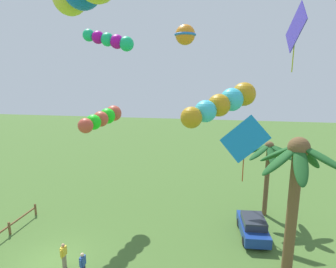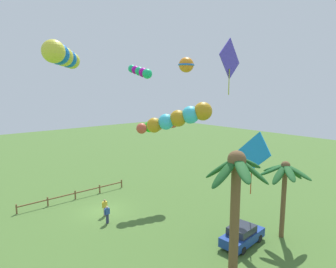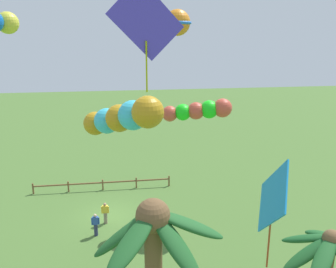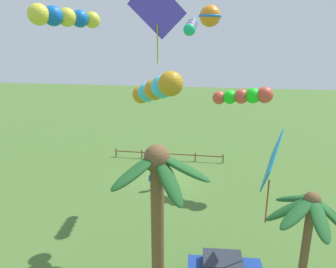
{
  "view_description": "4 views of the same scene",
  "coord_description": "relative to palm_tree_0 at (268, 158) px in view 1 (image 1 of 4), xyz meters",
  "views": [
    {
      "loc": [
        13.19,
        9.56,
        11.13
      ],
      "look_at": [
        -3.26,
        6.66,
        7.63
      ],
      "focal_mm": 28.93,
      "sensor_mm": 36.0,
      "label": 1
    },
    {
      "loc": [
        12.87,
        24.58,
        11.78
      ],
      "look_at": [
        -1.53,
        7.92,
        8.36
      ],
      "focal_mm": 31.45,
      "sensor_mm": 36.0,
      "label": 2
    },
    {
      "loc": [
        -0.83,
        24.54,
        13.21
      ],
      "look_at": [
        -3.38,
        6.76,
        8.12
      ],
      "focal_mm": 38.58,
      "sensor_mm": 36.0,
      "label": 3
    },
    {
      "loc": [
        -4.36,
        26.6,
        12.32
      ],
      "look_at": [
        -1.28,
        7.51,
        6.57
      ],
      "focal_mm": 33.83,
      "sensor_mm": 36.0,
      "label": 4
    }
  ],
  "objects": [
    {
      "name": "parked_car_0",
      "position": [
        3.35,
        -1.34,
        -4.17
      ],
      "size": [
        4.01,
        1.98,
        1.51
      ],
      "color": "navy",
      "rests_on": "ground"
    },
    {
      "name": "kite_tube_2",
      "position": [
        7.37,
        -3.92,
        4.88
      ],
      "size": [
        3.33,
        3.79,
        2.19
      ],
      "color": "#C08A18"
    },
    {
      "name": "spectator_1",
      "position": [
        9.32,
        -11.26,
        -4.11
      ],
      "size": [
        0.55,
        0.26,
        1.59
      ],
      "color": "#2D3351",
      "rests_on": "ground"
    },
    {
      "name": "kite_tube_3",
      "position": [
        2.02,
        -12.88,
        3.11
      ],
      "size": [
        4.71,
        1.95,
        1.65
      ],
      "color": "#CD4A35"
    },
    {
      "name": "kite_ball_4",
      "position": [
        4.72,
        -6.19,
        8.7
      ],
      "size": [
        1.8,
        1.8,
        1.18
      ],
      "color": "orange"
    },
    {
      "name": "palm_tree_0",
      "position": [
        0.0,
        0.0,
        0.0
      ],
      "size": [
        3.7,
        4.13,
        6.23
      ],
      "color": "brown",
      "rests_on": "ground"
    },
    {
      "name": "palm_tree_1",
      "position": [
        6.54,
        0.21,
        0.97
      ],
      "size": [
        4.54,
        4.26,
        8.03
      ],
      "color": "brown",
      "rests_on": "ground"
    },
    {
      "name": "kite_diamond_0",
      "position": [
        1.4,
        -2.04,
        1.67
      ],
      "size": [
        0.74,
        3.66,
        5.11
      ],
      "color": "#1884D4"
    },
    {
      "name": "ground_plane",
      "position": [
        8.41,
        -13.81,
        -4.92
      ],
      "size": [
        120.0,
        120.0,
        0.0
      ],
      "primitive_type": "plane",
      "color": "#476B2D"
    },
    {
      "name": "spectator_0",
      "position": [
        8.72,
        -12.79,
        -4.11
      ],
      "size": [
        0.55,
        0.26,
        1.59
      ],
      "color": "gray",
      "rests_on": "ground"
    },
    {
      "name": "kite_tube_5",
      "position": [
        6.16,
        -10.36,
        8.31
      ],
      "size": [
        0.83,
        3.04,
        1.29
      ],
      "color": "#17BF72"
    },
    {
      "name": "kite_diamond_6",
      "position": [
        6.64,
        -0.51,
        8.57
      ],
      "size": [
        2.38,
        0.37,
        3.34
      ],
      "color": "#4938C2"
    }
  ]
}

